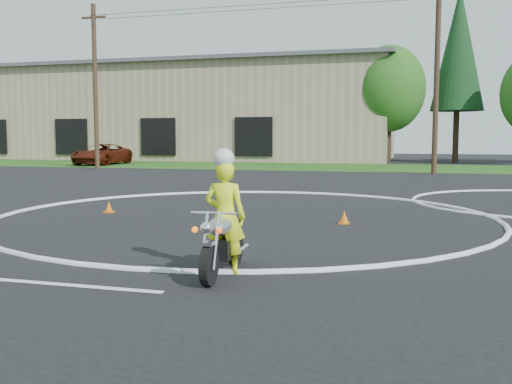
# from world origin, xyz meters

# --- Properties ---
(ground) EXTENTS (120.00, 120.00, 0.00)m
(ground) POSITION_xyz_m (0.00, 0.00, 0.00)
(ground) COLOR black
(ground) RESTS_ON ground
(grass_strip) EXTENTS (120.00, 10.00, 0.02)m
(grass_strip) POSITION_xyz_m (0.00, 27.00, 0.01)
(grass_strip) COLOR #1E4714
(grass_strip) RESTS_ON ground
(course_markings) EXTENTS (19.05, 19.05, 0.12)m
(course_markings) POSITION_xyz_m (2.17, 4.35, 0.01)
(course_markings) COLOR silver
(course_markings) RESTS_ON ground
(primary_motorcycle) EXTENTS (0.65, 1.85, 0.97)m
(primary_motorcycle) POSITION_xyz_m (1.42, -2.90, 0.47)
(primary_motorcycle) COLOR black
(primary_motorcycle) RESTS_ON ground
(rider_primary_grp) EXTENTS (0.61, 0.41, 1.81)m
(rider_primary_grp) POSITION_xyz_m (1.42, -2.77, 0.87)
(rider_primary_grp) COLOR #DFF419
(rider_primary_grp) RESTS_ON ground
(pickup_grp) EXTENTS (2.64, 5.43, 1.49)m
(pickup_grp) POSITION_xyz_m (-17.49, 25.73, 0.74)
(pickup_grp) COLOR #4D1408
(pickup_grp) RESTS_ON ground
(traffic_cones) EXTENTS (15.64, 7.35, 0.30)m
(traffic_cones) POSITION_xyz_m (4.86, 2.50, 0.14)
(traffic_cones) COLOR orange
(traffic_cones) RESTS_ON ground
(warehouse) EXTENTS (41.00, 17.00, 8.30)m
(warehouse) POSITION_xyz_m (-18.00, 39.99, 4.16)
(warehouse) COLOR tan
(warehouse) RESTS_ON ground
(utility_poles) EXTENTS (41.60, 1.12, 10.00)m
(utility_poles) POSITION_xyz_m (5.00, 21.00, 5.20)
(utility_poles) COLOR #473321
(utility_poles) RESTS_ON ground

